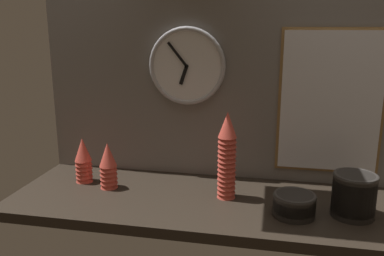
{
  "coord_description": "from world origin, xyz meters",
  "views": [
    {
      "loc": [
        0.21,
        -1.46,
        0.66
      ],
      "look_at": [
        -0.09,
        0.04,
        0.27
      ],
      "focal_mm": 38.0,
      "sensor_mm": 36.0,
      "label": 1
    }
  ],
  "objects_px": {
    "wall_clock": "(187,66)",
    "menu_board": "(330,102)",
    "cup_stack_center_right": "(227,156)",
    "bowl_stack_right": "(294,204)",
    "bowl_stack_far_right": "(354,194)",
    "cup_stack_left": "(108,165)",
    "cup_stack_far_left": "(83,160)"
  },
  "relations": [
    {
      "from": "cup_stack_center_right",
      "to": "wall_clock",
      "type": "xyz_separation_m",
      "value": [
        -0.2,
        0.21,
        0.32
      ]
    },
    {
      "from": "menu_board",
      "to": "wall_clock",
      "type": "bearing_deg",
      "value": -179.15
    },
    {
      "from": "cup_stack_center_right",
      "to": "bowl_stack_far_right",
      "type": "distance_m",
      "value": 0.47
    },
    {
      "from": "cup_stack_left",
      "to": "bowl_stack_far_right",
      "type": "relative_size",
      "value": 1.23
    },
    {
      "from": "cup_stack_center_right",
      "to": "wall_clock",
      "type": "distance_m",
      "value": 0.43
    },
    {
      "from": "bowl_stack_far_right",
      "to": "wall_clock",
      "type": "xyz_separation_m",
      "value": [
        -0.66,
        0.29,
        0.41
      ]
    },
    {
      "from": "wall_clock",
      "to": "menu_board",
      "type": "relative_size",
      "value": 0.56
    },
    {
      "from": "cup_stack_far_left",
      "to": "bowl_stack_right",
      "type": "height_order",
      "value": "cup_stack_far_left"
    },
    {
      "from": "cup_stack_far_left",
      "to": "cup_stack_center_right",
      "type": "bearing_deg",
      "value": -4.03
    },
    {
      "from": "cup_stack_center_right",
      "to": "bowl_stack_right",
      "type": "distance_m",
      "value": 0.31
    },
    {
      "from": "menu_board",
      "to": "cup_stack_far_left",
      "type": "bearing_deg",
      "value": -169.97
    },
    {
      "from": "bowl_stack_far_right",
      "to": "bowl_stack_right",
      "type": "height_order",
      "value": "bowl_stack_far_right"
    },
    {
      "from": "cup_stack_center_right",
      "to": "menu_board",
      "type": "distance_m",
      "value": 0.49
    },
    {
      "from": "bowl_stack_far_right",
      "to": "menu_board",
      "type": "xyz_separation_m",
      "value": [
        -0.07,
        0.3,
        0.27
      ]
    },
    {
      "from": "cup_stack_center_right",
      "to": "cup_stack_left",
      "type": "bearing_deg",
      "value": 180.0
    },
    {
      "from": "bowl_stack_right",
      "to": "menu_board",
      "type": "height_order",
      "value": "menu_board"
    },
    {
      "from": "cup_stack_left",
      "to": "cup_stack_center_right",
      "type": "height_order",
      "value": "cup_stack_center_right"
    },
    {
      "from": "cup_stack_left",
      "to": "bowl_stack_far_right",
      "type": "distance_m",
      "value": 0.95
    },
    {
      "from": "cup_stack_left",
      "to": "bowl_stack_far_right",
      "type": "xyz_separation_m",
      "value": [
        0.95,
        -0.07,
        -0.02
      ]
    },
    {
      "from": "cup_stack_far_left",
      "to": "cup_stack_center_right",
      "type": "height_order",
      "value": "cup_stack_center_right"
    },
    {
      "from": "cup_stack_far_left",
      "to": "menu_board",
      "type": "bearing_deg",
      "value": 10.03
    },
    {
      "from": "cup_stack_left",
      "to": "cup_stack_center_right",
      "type": "xyz_separation_m",
      "value": [
        0.49,
        -0.0,
        0.08
      ]
    },
    {
      "from": "cup_stack_left",
      "to": "bowl_stack_right",
      "type": "height_order",
      "value": "cup_stack_left"
    },
    {
      "from": "cup_stack_center_right",
      "to": "wall_clock",
      "type": "height_order",
      "value": "wall_clock"
    },
    {
      "from": "bowl_stack_right",
      "to": "wall_clock",
      "type": "relative_size",
      "value": 0.46
    },
    {
      "from": "wall_clock",
      "to": "cup_stack_far_left",
      "type": "bearing_deg",
      "value": -157.84
    },
    {
      "from": "bowl_stack_far_right",
      "to": "bowl_stack_right",
      "type": "relative_size",
      "value": 1.03
    },
    {
      "from": "cup_stack_left",
      "to": "menu_board",
      "type": "bearing_deg",
      "value": 14.2
    },
    {
      "from": "bowl_stack_far_right",
      "to": "menu_board",
      "type": "distance_m",
      "value": 0.41
    },
    {
      "from": "cup_stack_far_left",
      "to": "cup_stack_left",
      "type": "bearing_deg",
      "value": -18.37
    },
    {
      "from": "cup_stack_left",
      "to": "cup_stack_far_left",
      "type": "bearing_deg",
      "value": 161.63
    },
    {
      "from": "bowl_stack_far_right",
      "to": "cup_stack_far_left",
      "type": "bearing_deg",
      "value": 173.85
    }
  ]
}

